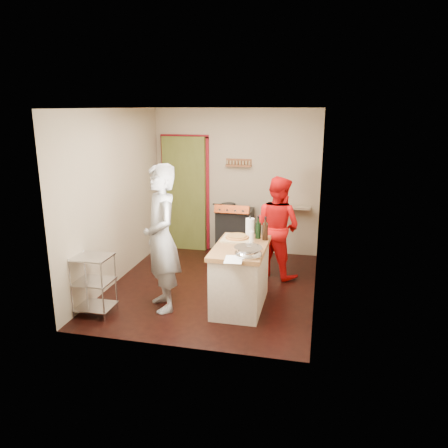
% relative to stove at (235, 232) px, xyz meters
% --- Properties ---
extents(floor, '(3.50, 3.50, 0.00)m').
position_rel_stove_xyz_m(floor, '(-0.05, -1.42, -0.45)').
color(floor, black).
rests_on(floor, ground).
extents(back_wall, '(3.00, 0.44, 2.60)m').
position_rel_stove_xyz_m(back_wall, '(-0.69, 0.36, 0.68)').
color(back_wall, tan).
rests_on(back_wall, ground).
extents(left_wall, '(0.04, 3.50, 2.60)m').
position_rel_stove_xyz_m(left_wall, '(-1.55, -1.42, 0.85)').
color(left_wall, tan).
rests_on(left_wall, ground).
extents(right_wall, '(0.04, 3.50, 2.60)m').
position_rel_stove_xyz_m(right_wall, '(1.45, -1.42, 0.85)').
color(right_wall, tan).
rests_on(right_wall, ground).
extents(ceiling, '(3.00, 3.50, 0.02)m').
position_rel_stove_xyz_m(ceiling, '(-0.05, -1.42, 2.16)').
color(ceiling, white).
rests_on(ceiling, back_wall).
extents(stove, '(0.60, 0.63, 1.00)m').
position_rel_stove_xyz_m(stove, '(0.00, 0.00, 0.00)').
color(stove, black).
rests_on(stove, ground).
extents(wire_shelving, '(0.48, 0.40, 0.80)m').
position_rel_stove_xyz_m(wire_shelving, '(-1.33, -2.62, -0.01)').
color(wire_shelving, silver).
rests_on(wire_shelving, ground).
extents(island, '(0.67, 1.28, 1.17)m').
position_rel_stove_xyz_m(island, '(0.48, -1.99, 0.01)').
color(island, beige).
rests_on(island, ground).
extents(person_stripe, '(0.78, 0.84, 1.94)m').
position_rel_stove_xyz_m(person_stripe, '(-0.52, -2.26, 0.52)').
color(person_stripe, '#B1B1B6').
rests_on(person_stripe, ground).
extents(person_red, '(0.98, 0.92, 1.60)m').
position_rel_stove_xyz_m(person_red, '(0.83, -0.74, 0.35)').
color(person_red, red).
rests_on(person_red, ground).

